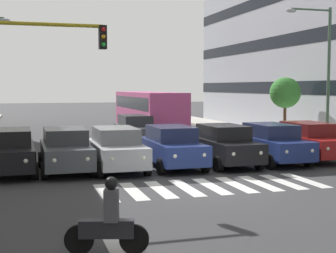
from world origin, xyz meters
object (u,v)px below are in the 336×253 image
(car_0, at_px, (310,141))
(car_2, at_px, (224,145))
(car_5, at_px, (66,150))
(motorcycle_with_rider, at_px, (108,222))
(car_3, at_px, (172,146))
(car_6, at_px, (10,151))
(bus_behind_traffic, at_px, (148,109))
(street_lamp_left, at_px, (322,64))
(traffic_light_gantry, at_px, (2,75))
(street_tree_2, at_px, (285,93))
(car_1, at_px, (272,143))
(car_row2_0, at_px, (136,129))
(car_4, at_px, (116,149))

(car_0, height_order, car_2, same)
(car_5, xyz_separation_m, motorcycle_with_rider, (0.01, 9.92, -0.24))
(motorcycle_with_rider, bearing_deg, car_0, -137.94)
(car_3, xyz_separation_m, car_6, (6.43, -0.38, 0.00))
(car_5, xyz_separation_m, bus_behind_traffic, (-6.65, -12.82, 0.97))
(car_5, relative_size, motorcycle_with_rider, 2.67)
(car_2, bearing_deg, street_lamp_left, -158.75)
(traffic_light_gantry, xyz_separation_m, street_tree_2, (-16.74, -11.94, -0.76))
(car_3, distance_m, motorcycle_with_rider, 10.63)
(car_1, relative_size, motorcycle_with_rider, 2.67)
(car_1, relative_size, car_row2_0, 1.00)
(car_2, bearing_deg, motorcycle_with_rider, 55.38)
(car_0, bearing_deg, car_4, 1.91)
(bus_behind_traffic, xyz_separation_m, motorcycle_with_rider, (6.65, 22.74, -1.21))
(car_5, height_order, traffic_light_gantry, traffic_light_gantry)
(car_3, relative_size, street_lamp_left, 0.62)
(car_0, xyz_separation_m, street_tree_2, (-3.54, -8.33, 2.08))
(bus_behind_traffic, bearing_deg, car_2, 90.00)
(car_1, height_order, street_tree_2, street_tree_2)
(car_0, height_order, car_6, same)
(car_6, distance_m, street_tree_2, 18.70)
(bus_behind_traffic, xyz_separation_m, street_lamp_left, (-6.42, 10.60, 2.66))
(motorcycle_with_rider, bearing_deg, car_5, -90.03)
(car_0, relative_size, car_2, 1.00)
(car_0, distance_m, car_4, 9.06)
(car_3, relative_size, motorcycle_with_rider, 2.67)
(car_0, distance_m, car_6, 13.14)
(car_4, height_order, car_6, same)
(car_1, distance_m, traffic_light_gantry, 11.92)
(traffic_light_gantry, height_order, street_lamp_left, street_lamp_left)
(car_0, height_order, car_5, same)
(car_5, bearing_deg, bus_behind_traffic, -117.42)
(car_0, height_order, street_tree_2, street_tree_2)
(car_1, xyz_separation_m, car_4, (6.95, -0.02, 0.00))
(car_row2_0, bearing_deg, car_5, 60.00)
(car_row2_0, height_order, traffic_light_gantry, traffic_light_gantry)
(car_6, bearing_deg, car_3, 176.60)
(traffic_light_gantry, bearing_deg, car_1, -163.52)
(car_4, xyz_separation_m, car_6, (4.08, -0.43, 0.00))
(motorcycle_with_rider, height_order, street_tree_2, street_tree_2)
(car_0, height_order, motorcycle_with_rider, car_0)
(car_0, relative_size, street_lamp_left, 0.62)
(car_3, bearing_deg, car_2, 178.40)
(car_3, height_order, car_4, same)
(car_1, height_order, motorcycle_with_rider, car_1)
(car_1, height_order, car_5, same)
(car_3, bearing_deg, car_6, -3.40)
(car_6, height_order, traffic_light_gantry, traffic_light_gantry)
(car_3, xyz_separation_m, traffic_light_gantry, (6.49, 3.35, 2.84))
(car_5, height_order, street_lamp_left, street_lamp_left)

